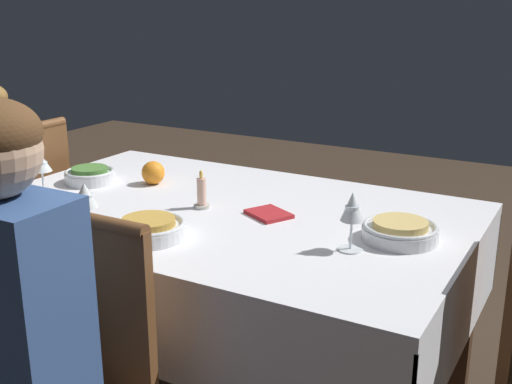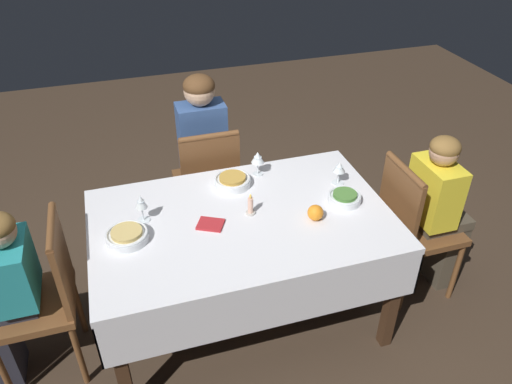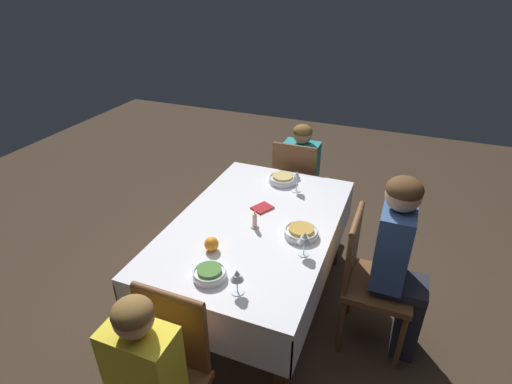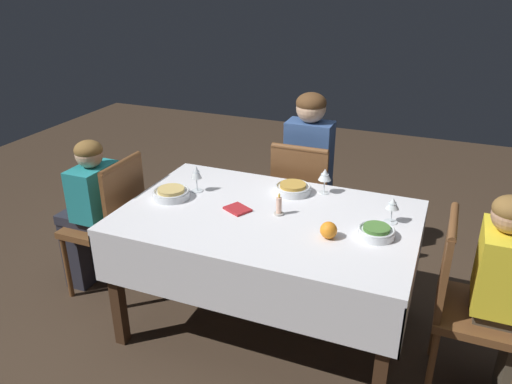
{
  "view_description": "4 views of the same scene",
  "coord_description": "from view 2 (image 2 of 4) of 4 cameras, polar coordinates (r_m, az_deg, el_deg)",
  "views": [
    {
      "loc": [
        1.03,
        -1.61,
        1.36
      ],
      "look_at": [
        0.09,
        0.07,
        0.78
      ],
      "focal_mm": 45.0,
      "sensor_mm": 36.0,
      "label": 1
    },
    {
      "loc": [
        0.53,
        1.96,
        2.28
      ],
      "look_at": [
        -0.07,
        0.04,
        0.9
      ],
      "focal_mm": 35.0,
      "sensor_mm": 36.0,
      "label": 2
    },
    {
      "loc": [
        -1.94,
        -0.78,
        2.13
      ],
      "look_at": [
        0.09,
        0.03,
        0.89
      ],
      "focal_mm": 28.0,
      "sensor_mm": 36.0,
      "label": 3
    },
    {
      "loc": [
        -0.81,
        2.18,
        1.91
      ],
      "look_at": [
        0.08,
        -0.03,
        0.83
      ],
      "focal_mm": 35.0,
      "sensor_mm": 36.0,
      "label": 4
    }
  ],
  "objects": [
    {
      "name": "person_child_yellow",
      "position": [
        3.07,
        20.22,
        -1.74
      ],
      "size": [
        0.33,
        0.3,
        1.05
      ],
      "rotation": [
        0.0,
        0.0,
        -1.57
      ],
      "color": "#4C4233",
      "rests_on": "ground_plane"
    },
    {
      "name": "chair_west",
      "position": [
        3.03,
        17.47,
        -3.36
      ],
      "size": [
        0.4,
        0.4,
        0.9
      ],
      "rotation": [
        0.0,
        0.0,
        -1.57
      ],
      "color": "brown",
      "rests_on": "ground_plane"
    },
    {
      "name": "wine_glass_west",
      "position": [
        2.81,
        9.51,
        2.71
      ],
      "size": [
        0.07,
        0.07,
        0.14
      ],
      "color": "white",
      "rests_on": "dining_table"
    },
    {
      "name": "person_adult_denim",
      "position": [
        3.31,
        -6.23,
        5.14
      ],
      "size": [
        0.3,
        0.34,
        1.19
      ],
      "color": "#282833",
      "rests_on": "ground_plane"
    },
    {
      "name": "bowl_west",
      "position": [
        2.7,
        10.09,
        -0.62
      ],
      "size": [
        0.18,
        0.18,
        0.06
      ],
      "color": "silver",
      "rests_on": "dining_table"
    },
    {
      "name": "chair_east",
      "position": [
        2.68,
        -23.07,
        -10.56
      ],
      "size": [
        0.4,
        0.4,
        0.9
      ],
      "rotation": [
        0.0,
        0.0,
        1.57
      ],
      "color": "brown",
      "rests_on": "ground_plane"
    },
    {
      "name": "bowl_south",
      "position": [
        2.8,
        -2.69,
        1.32
      ],
      "size": [
        0.21,
        0.21,
        0.06
      ],
      "color": "silver",
      "rests_on": "dining_table"
    },
    {
      "name": "wine_glass_south",
      "position": [
        2.84,
        0.19,
        3.9
      ],
      "size": [
        0.07,
        0.07,
        0.15
      ],
      "color": "white",
      "rests_on": "dining_table"
    },
    {
      "name": "orange_fruit",
      "position": [
        2.54,
        6.81,
        -2.36
      ],
      "size": [
        0.08,
        0.08,
        0.08
      ],
      "primitive_type": "sphere",
      "color": "orange",
      "rests_on": "dining_table"
    },
    {
      "name": "person_child_teal",
      "position": [
        2.69,
        -26.78,
        -10.36
      ],
      "size": [
        0.33,
        0.3,
        1.0
      ],
      "rotation": [
        0.0,
        0.0,
        1.57
      ],
      "color": "#282833",
      "rests_on": "ground_plane"
    },
    {
      "name": "candle_centerpiece",
      "position": [
        2.56,
        -0.63,
        -1.71
      ],
      "size": [
        0.05,
        0.05,
        0.12
      ],
      "color": "beige",
      "rests_on": "dining_table"
    },
    {
      "name": "napkin_red_folded",
      "position": [
        2.52,
        -5.22,
        -3.69
      ],
      "size": [
        0.16,
        0.15,
        0.01
      ],
      "rotation": [
        0.0,
        0.0,
        -0.48
      ],
      "color": "#AD2328",
      "rests_on": "dining_table"
    },
    {
      "name": "wine_glass_east",
      "position": [
        2.54,
        -13.02,
        -1.19
      ],
      "size": [
        0.07,
        0.07,
        0.16
      ],
      "color": "white",
      "rests_on": "dining_table"
    },
    {
      "name": "dining_table",
      "position": [
        2.61,
        -1.61,
        -4.46
      ],
      "size": [
        1.53,
        0.98,
        0.73
      ],
      "color": "silver",
      "rests_on": "ground_plane"
    },
    {
      "name": "bowl_east",
      "position": [
        2.48,
        -14.52,
        -4.83
      ],
      "size": [
        0.21,
        0.21,
        0.06
      ],
      "color": "silver",
      "rests_on": "dining_table"
    },
    {
      "name": "ground_plane",
      "position": [
        3.06,
        -1.42,
        -13.85
      ],
      "size": [
        8.0,
        8.0,
        0.0
      ],
      "primitive_type": "plane",
      "color": "#3D2D21"
    },
    {
      "name": "chair_south",
      "position": [
        3.27,
        -5.5,
        1.34
      ],
      "size": [
        0.4,
        0.4,
        0.9
      ],
      "color": "brown",
      "rests_on": "ground_plane"
    }
  ]
}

